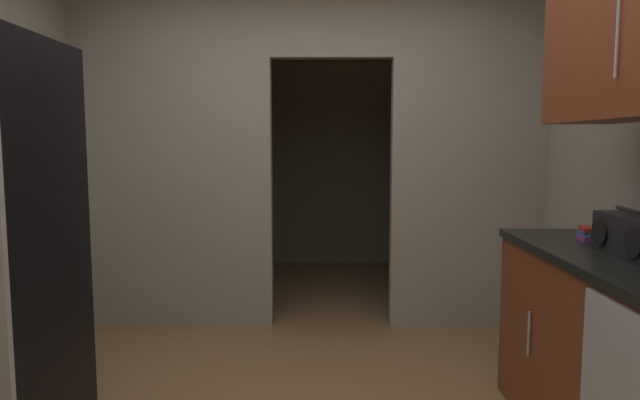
{
  "coord_description": "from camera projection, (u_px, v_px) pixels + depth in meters",
  "views": [
    {
      "loc": [
        0.12,
        -2.4,
        1.41
      ],
      "look_at": [
        0.09,
        1.09,
        1.04
      ],
      "focal_mm": 30.89,
      "sensor_mm": 36.0,
      "label": 1
    }
  ],
  "objects": [
    {
      "name": "kitchen_partition",
      "position": [
        304.0,
        150.0,
        4.15
      ],
      "size": [
        3.57,
        0.12,
        2.57
      ],
      "color": "#ADA899",
      "rests_on": "ground"
    },
    {
      "name": "adjoining_room_shell",
      "position": [
        314.0,
        155.0,
        5.77
      ],
      "size": [
        3.57,
        2.3,
        2.57
      ],
      "color": "gray",
      "rests_on": "ground"
    },
    {
      "name": "boombox",
      "position": [
        635.0,
        237.0,
        2.29
      ],
      "size": [
        0.16,
        0.44,
        0.2
      ],
      "color": "black",
      "rests_on": "lower_cabinet_run"
    },
    {
      "name": "book_stack",
      "position": [
        593.0,
        234.0,
        2.69
      ],
      "size": [
        0.14,
        0.15,
        0.07
      ],
      "color": "#8C3893",
      "rests_on": "lower_cabinet_run"
    }
  ]
}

